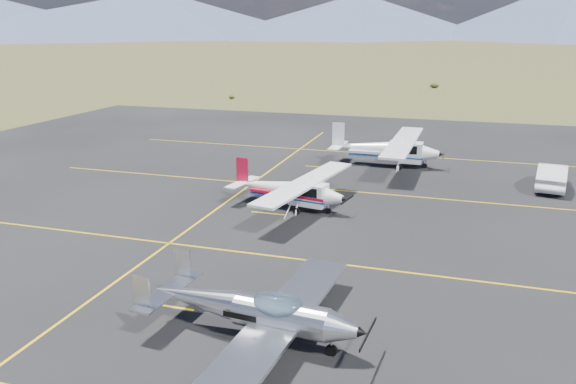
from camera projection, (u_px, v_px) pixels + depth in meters
The scene contains 6 objects.
ground at pixel (278, 277), 22.56m from camera, with size 1600.00×1600.00×0.00m, color #383D1C.
apron at pixel (320, 222), 28.98m from camera, with size 72.00×72.00×0.02m, color black.
aircraft_low_wing at pixel (257, 311), 17.77m from camera, with size 7.14×9.94×2.15m.
aircraft_cessna at pixel (290, 188), 30.95m from camera, with size 6.14×9.99×2.52m.
aircraft_plain at pixel (387, 148), 40.33m from camera, with size 6.97×11.63×2.95m.
sedan at pixel (552, 176), 34.77m from camera, with size 1.67×4.79×1.58m, color white.
Camera 1 is at (6.51, -19.62, 9.68)m, focal length 35.00 mm.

